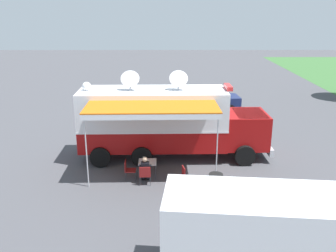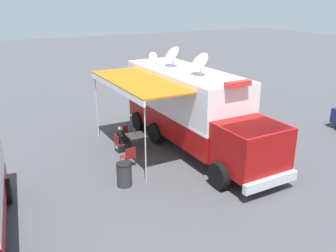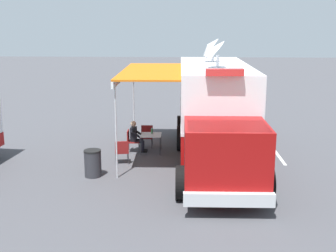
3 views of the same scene
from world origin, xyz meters
The scene contains 10 objects.
ground_plane centered at (0.00, 0.00, 0.00)m, with size 100.00×100.00×0.00m, color #47474C.
lot_stripe centered at (-2.52, -1.17, 0.00)m, with size 0.12×4.80×0.01m, color silver.
command_truck centered at (0.02, 0.75, 1.95)m, with size 5.00×9.54×4.53m.
folding_table centered at (2.42, -0.18, 0.67)m, with size 0.82×0.82×0.73m.
water_bottle centered at (2.40, -0.36, 0.83)m, with size 0.07×0.07×0.22m.
folding_chair_at_table centered at (3.22, -0.25, 0.51)m, with size 0.49×0.49×0.87m.
folding_chair_beside_table centered at (2.67, -1.03, 0.51)m, with size 0.49×0.49×0.87m.
folding_chair_spare_by_truck centered at (3.36, 1.29, 0.51)m, with size 0.56×0.56×0.87m.
seated_responder centered at (3.03, -0.25, 0.65)m, with size 0.67×0.56×1.25m.
trash_bin centered at (4.12, 2.68, 0.46)m, with size 0.57×0.57×0.91m.
Camera 3 is at (0.96, 16.41, 5.01)m, focal length 46.70 mm.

